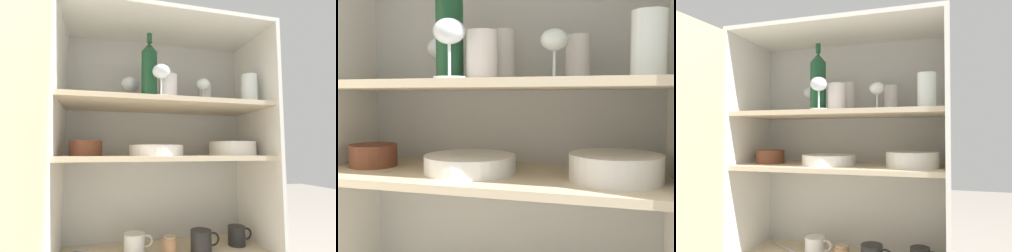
% 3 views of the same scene
% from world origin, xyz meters
% --- Properties ---
extents(cupboard_back_panel, '(0.93, 0.02, 1.27)m').
position_xyz_m(cupboard_back_panel, '(0.00, 0.37, 0.63)').
color(cupboard_back_panel, silver).
rests_on(cupboard_back_panel, ground_plane).
extents(cupboard_side_left, '(0.02, 0.39, 1.27)m').
position_xyz_m(cupboard_side_left, '(-0.45, 0.18, 0.63)').
color(cupboard_side_left, white).
rests_on(cupboard_side_left, ground_plane).
extents(cupboard_side_right, '(0.02, 0.39, 1.27)m').
position_xyz_m(cupboard_side_right, '(0.45, 0.18, 0.63)').
color(cupboard_side_right, white).
rests_on(cupboard_side_right, ground_plane).
extents(cupboard_top_panel, '(0.93, 0.39, 0.02)m').
position_xyz_m(cupboard_top_panel, '(0.00, 0.18, 1.28)').
color(cupboard_top_panel, white).
rests_on(cupboard_top_panel, cupboard_side_left).
extents(shelf_board_middle, '(0.89, 0.36, 0.02)m').
position_xyz_m(shelf_board_middle, '(0.00, 0.18, 0.68)').
color(shelf_board_middle, beige).
extents(shelf_board_upper, '(0.89, 0.36, 0.02)m').
position_xyz_m(shelf_board_upper, '(0.00, 0.18, 0.91)').
color(shelf_board_upper, beige).
extents(cupboard_door, '(0.06, 0.46, 1.27)m').
position_xyz_m(cupboard_door, '(-0.49, -0.25, 0.63)').
color(cupboard_door, tan).
rests_on(cupboard_door, ground_plane).
extents(tumbler_glass_0, '(0.07, 0.07, 0.14)m').
position_xyz_m(tumbler_glass_0, '(0.02, 0.24, 0.99)').
color(tumbler_glass_0, silver).
rests_on(tumbler_glass_0, shelf_board_upper).
extents(tumbler_glass_1, '(0.08, 0.08, 0.12)m').
position_xyz_m(tumbler_glass_1, '(0.00, 0.13, 0.98)').
color(tumbler_glass_1, silver).
rests_on(tumbler_glass_1, shelf_board_upper).
extents(tumbler_glass_2, '(0.07, 0.07, 0.14)m').
position_xyz_m(tumbler_glass_2, '(0.38, 0.10, 0.99)').
color(tumbler_glass_2, white).
rests_on(tumbler_glass_2, shelf_board_upper).
extents(tumbler_glass_3, '(0.06, 0.06, 0.12)m').
position_xyz_m(tumbler_glass_3, '(0.22, 0.24, 0.98)').
color(tumbler_glass_3, silver).
rests_on(tumbler_glass_3, shelf_board_upper).
extents(wine_glass_0, '(0.08, 0.08, 0.13)m').
position_xyz_m(wine_glass_0, '(-0.16, 0.24, 1.01)').
color(wine_glass_0, white).
rests_on(wine_glass_0, shelf_board_upper).
extents(wine_glass_1, '(0.07, 0.07, 0.14)m').
position_xyz_m(wine_glass_1, '(-0.05, 0.05, 1.02)').
color(wine_glass_1, white).
rests_on(wine_glass_1, shelf_board_upper).
extents(wine_glass_2, '(0.07, 0.07, 0.12)m').
position_xyz_m(wine_glass_2, '(0.17, 0.16, 1.00)').
color(wine_glass_2, white).
rests_on(wine_glass_2, shelf_board_upper).
extents(wine_bottle, '(0.07, 0.07, 0.30)m').
position_xyz_m(wine_bottle, '(-0.08, 0.13, 1.05)').
color(wine_bottle, '#194728').
rests_on(wine_bottle, shelf_board_upper).
extents(plate_stack_white, '(0.24, 0.24, 0.04)m').
position_xyz_m(plate_stack_white, '(-0.05, 0.17, 0.71)').
color(plate_stack_white, white).
rests_on(plate_stack_white, shelf_board_middle).
extents(mixing_bowl_large, '(0.21, 0.21, 0.06)m').
position_xyz_m(mixing_bowl_large, '(0.32, 0.16, 0.72)').
color(mixing_bowl_large, silver).
rests_on(mixing_bowl_large, shelf_board_middle).
extents(serving_bowl_small, '(0.13, 0.13, 0.06)m').
position_xyz_m(serving_bowl_small, '(-0.34, 0.17, 0.72)').
color(serving_bowl_small, brown).
rests_on(serving_bowl_small, shelf_board_middle).
extents(coffee_mug_primary, '(0.13, 0.09, 0.08)m').
position_xyz_m(coffee_mug_primary, '(-0.13, 0.21, 0.31)').
color(coffee_mug_primary, white).
rests_on(coffee_mug_primary, shelf_board_lower).
extents(coffee_mug_extra_1, '(0.12, 0.08, 0.09)m').
position_xyz_m(coffee_mug_extra_1, '(0.35, 0.19, 0.32)').
color(coffee_mug_extra_1, black).
rests_on(coffee_mug_extra_1, shelf_board_lower).
extents(coffee_mug_extra_2, '(0.13, 0.09, 0.09)m').
position_xyz_m(coffee_mug_extra_2, '(0.15, 0.15, 0.32)').
color(coffee_mug_extra_2, black).
rests_on(coffee_mug_extra_2, shelf_board_lower).
extents(storage_jar, '(0.06, 0.06, 0.07)m').
position_xyz_m(storage_jar, '(0.02, 0.16, 0.31)').
color(storage_jar, '#99704C').
rests_on(storage_jar, shelf_board_lower).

